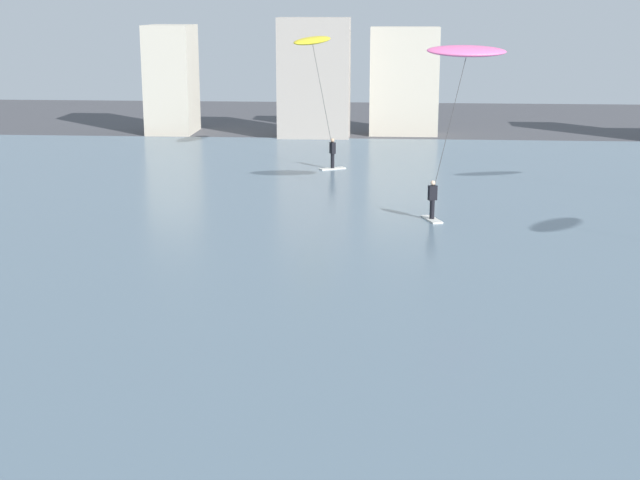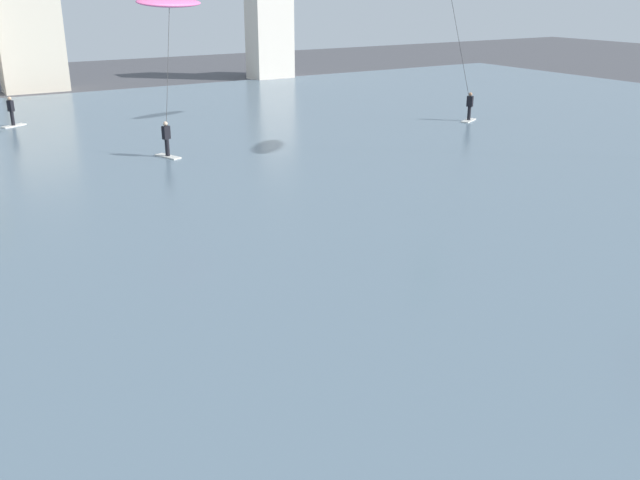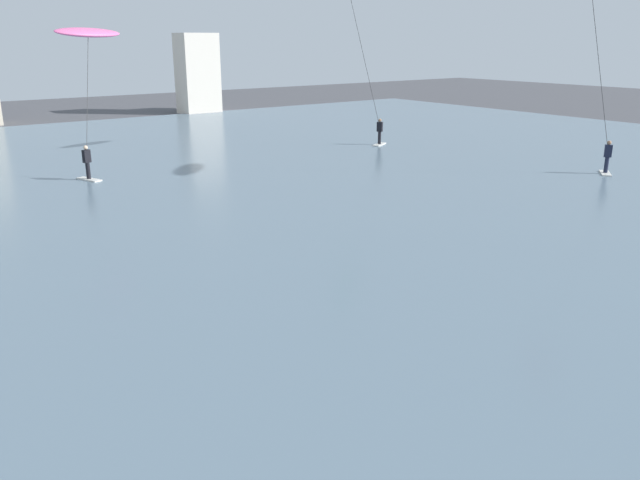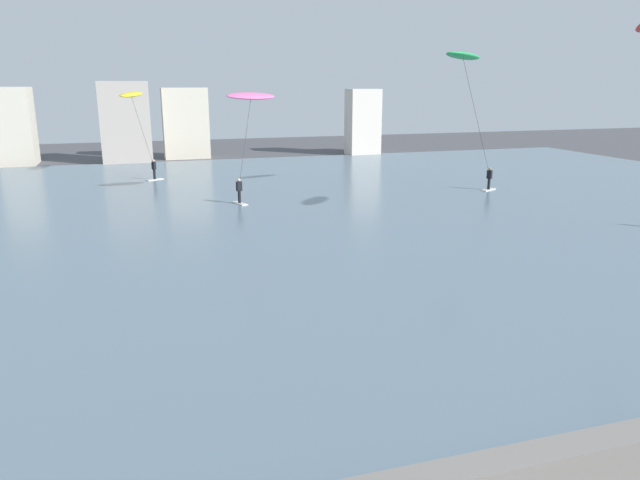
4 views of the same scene
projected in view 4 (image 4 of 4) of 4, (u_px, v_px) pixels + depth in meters
water_bay at (243, 213)px, 35.74m from camera, size 84.00×52.00×0.10m
far_shore_buildings at (172, 125)px, 59.84m from camera, size 38.36×5.44×7.82m
kitesurfer_pink at (250, 104)px, 38.75m from camera, size 3.54×3.69×7.07m
kitesurfer_yellow at (133, 100)px, 48.02m from camera, size 3.30×5.19×6.95m
kitesurfer_green at (465, 66)px, 40.05m from camera, size 5.37×2.56×9.71m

